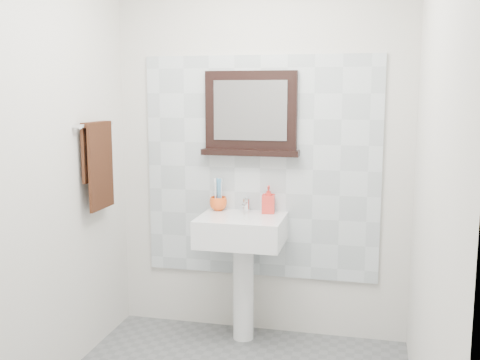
% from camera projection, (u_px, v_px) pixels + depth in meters
% --- Properties ---
extents(back_wall, '(2.00, 0.01, 2.50)m').
position_uv_depth(back_wall, '(261.00, 153.00, 3.79)').
color(back_wall, silver).
rests_on(back_wall, ground).
extents(front_wall, '(2.00, 0.01, 2.50)m').
position_uv_depth(front_wall, '(119.00, 231.00, 1.67)').
color(front_wall, silver).
rests_on(front_wall, ground).
extents(left_wall, '(0.01, 2.20, 2.50)m').
position_uv_depth(left_wall, '(35.00, 170.00, 2.95)').
color(left_wall, silver).
rests_on(left_wall, ground).
extents(right_wall, '(0.01, 2.20, 2.50)m').
position_uv_depth(right_wall, '(433.00, 185.00, 2.50)').
color(right_wall, silver).
rests_on(right_wall, ground).
extents(splashback, '(1.60, 0.02, 1.50)m').
position_uv_depth(splashback, '(260.00, 168.00, 3.79)').
color(splashback, silver).
rests_on(splashback, back_wall).
extents(pedestal_sink, '(0.55, 0.44, 0.96)m').
position_uv_depth(pedestal_sink, '(242.00, 243.00, 3.68)').
color(pedestal_sink, white).
rests_on(pedestal_sink, ground).
extents(toothbrush_cup, '(0.12, 0.12, 0.09)m').
position_uv_depth(toothbrush_cup, '(218.00, 204.00, 3.82)').
color(toothbrush_cup, '#FC5C1D').
rests_on(toothbrush_cup, pedestal_sink).
extents(toothbrushes, '(0.05, 0.04, 0.21)m').
position_uv_depth(toothbrushes, '(219.00, 193.00, 3.81)').
color(toothbrushes, white).
rests_on(toothbrushes, toothbrush_cup).
extents(soap_dispenser, '(0.09, 0.09, 0.18)m').
position_uv_depth(soap_dispenser, '(268.00, 199.00, 3.73)').
color(soap_dispenser, red).
rests_on(soap_dispenser, pedestal_sink).
extents(framed_mirror, '(0.66, 0.11, 0.56)m').
position_uv_depth(framed_mirror, '(251.00, 115.00, 3.72)').
color(framed_mirror, black).
rests_on(framed_mirror, back_wall).
extents(towel_bar, '(0.07, 0.40, 0.03)m').
position_uv_depth(towel_bar, '(96.00, 125.00, 3.48)').
color(towel_bar, silver).
rests_on(towel_bar, left_wall).
extents(hand_towel, '(0.06, 0.30, 0.55)m').
position_uv_depth(hand_towel, '(98.00, 159.00, 3.52)').
color(hand_towel, '#32190E').
rests_on(hand_towel, towel_bar).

